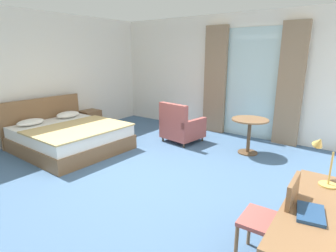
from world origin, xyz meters
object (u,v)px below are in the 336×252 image
at_px(nightstand, 90,120).
at_px(bed, 69,136).
at_px(desk_lamp, 322,155).
at_px(closed_book, 311,213).
at_px(writing_desk, 325,220).
at_px(desk_chair, 275,218).
at_px(armchair_by_window, 181,127).
at_px(round_cafe_table, 249,128).

bearing_deg(nightstand, bed, -54.37).
height_order(desk_lamp, closed_book, desk_lamp).
xyz_separation_m(bed, writing_desk, (4.81, -0.81, 0.36)).
xyz_separation_m(desk_chair, closed_book, (0.28, -0.12, 0.21)).
relative_size(writing_desk, armchair_by_window, 1.71).
bearing_deg(round_cafe_table, desk_chair, -65.49).
bearing_deg(desk_lamp, desk_chair, -110.00).
bearing_deg(closed_book, desk_chair, 146.67).
relative_size(nightstand, closed_book, 1.64).
distance_m(writing_desk, desk_lamp, 0.71).
bearing_deg(round_cafe_table, nightstand, -169.54).
bearing_deg(closed_book, writing_desk, 47.06).
height_order(bed, round_cafe_table, bed).
distance_m(desk_chair, desk_lamp, 0.82).
height_order(desk_chair, desk_lamp, desk_lamp).
height_order(bed, armchair_by_window, bed).
distance_m(nightstand, desk_chair, 5.74).
distance_m(bed, nightstand, 1.56).
height_order(desk_lamp, round_cafe_table, desk_lamp).
relative_size(writing_desk, closed_book, 5.01).
relative_size(armchair_by_window, round_cafe_table, 1.28).
height_order(armchair_by_window, round_cafe_table, armchair_by_window).
xyz_separation_m(desk_chair, desk_lamp, (0.23, 0.64, 0.46)).
height_order(desk_chair, armchair_by_window, desk_chair).
height_order(writing_desk, desk_chair, desk_chair).
height_order(writing_desk, round_cafe_table, writing_desk).
bearing_deg(writing_desk, round_cafe_table, 120.70).
distance_m(nightstand, desk_lamp, 5.80).
distance_m(writing_desk, desk_chair, 0.39).
xyz_separation_m(bed, desk_chair, (4.43, -0.84, 0.24)).
relative_size(nightstand, desk_chair, 0.54).
bearing_deg(desk_chair, nightstand, 158.49).
height_order(nightstand, writing_desk, writing_desk).
xyz_separation_m(bed, armchair_by_window, (1.62, 1.82, 0.07)).
xyz_separation_m(nightstand, closed_book, (5.62, -2.22, 0.48)).
xyz_separation_m(nightstand, desk_lamp, (5.57, -1.47, 0.73)).
bearing_deg(nightstand, desk_chair, -21.51).
bearing_deg(desk_lamp, armchair_by_window, 146.41).
distance_m(bed, armchair_by_window, 2.44).
bearing_deg(desk_lamp, closed_book, -86.02).
distance_m(nightstand, round_cafe_table, 4.12).
xyz_separation_m(writing_desk, desk_lamp, (-0.14, 0.61, 0.34)).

